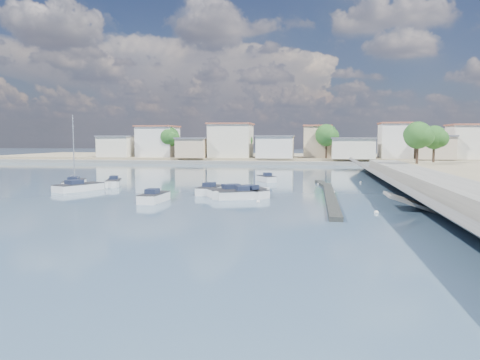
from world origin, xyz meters
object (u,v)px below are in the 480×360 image
(motorboat_b, at_px, (212,190))
(motorboat_e, at_px, (81,187))
(sailboat, at_px, (75,183))
(motorboat_a, at_px, (155,198))
(motorboat_d, at_px, (236,195))
(motorboat_f, at_px, (266,179))
(motorboat_g, at_px, (114,183))
(motorboat_h, at_px, (240,193))
(motorboat_c, at_px, (246,193))

(motorboat_b, distance_m, motorboat_e, 15.36)
(sailboat, bearing_deg, motorboat_a, -39.26)
(motorboat_d, relative_size, motorboat_f, 1.26)
(motorboat_a, distance_m, motorboat_b, 8.02)
(motorboat_b, relative_size, motorboat_g, 1.02)
(motorboat_g, bearing_deg, motorboat_e, -107.33)
(motorboat_e, bearing_deg, motorboat_f, 36.85)
(motorboat_e, relative_size, motorboat_g, 1.27)
(motorboat_f, bearing_deg, motorboat_a, -110.10)
(motorboat_b, xyz_separation_m, motorboat_g, (-13.74, 5.71, 0.00))
(motorboat_a, height_order, motorboat_h, same)
(motorboat_c, xyz_separation_m, motorboat_h, (-0.69, 0.44, -0.00))
(motorboat_f, relative_size, sailboat, 0.41)
(motorboat_e, bearing_deg, motorboat_h, -7.20)
(sailboat, bearing_deg, motorboat_c, -17.53)
(sailboat, bearing_deg, motorboat_d, -22.04)
(motorboat_c, height_order, motorboat_g, same)
(motorboat_g, bearing_deg, motorboat_h, -23.77)
(motorboat_a, xyz_separation_m, motorboat_g, (-9.85, 12.72, 0.00))
(motorboat_c, xyz_separation_m, motorboat_g, (-17.77, 7.96, 0.00))
(motorboat_c, distance_m, motorboat_g, 19.47)
(motorboat_a, height_order, motorboat_b, same)
(motorboat_d, distance_m, motorboat_g, 19.63)
(motorboat_f, xyz_separation_m, sailboat, (-22.63, -10.41, 0.04))
(motorboat_e, distance_m, motorboat_h, 18.84)
(motorboat_c, xyz_separation_m, motorboat_d, (-0.69, -1.71, -0.00))
(motorboat_d, bearing_deg, motorboat_b, 130.10)
(motorboat_b, distance_m, motorboat_c, 4.62)
(motorboat_d, relative_size, motorboat_e, 0.77)
(motorboat_e, distance_m, motorboat_g, 5.41)
(motorboat_h, height_order, sailboat, sailboat)
(motorboat_b, xyz_separation_m, motorboat_h, (3.34, -1.82, 0.00))
(motorboat_a, xyz_separation_m, motorboat_b, (3.89, 7.01, -0.00))
(motorboat_c, bearing_deg, motorboat_d, -111.96)
(motorboat_e, distance_m, motorboat_f, 24.50)
(motorboat_e, bearing_deg, motorboat_a, -33.41)
(motorboat_a, distance_m, sailboat, 18.71)
(motorboat_h, bearing_deg, motorboat_a, -144.29)
(motorboat_f, height_order, sailboat, sailboat)
(motorboat_g, bearing_deg, motorboat_d, -29.53)
(motorboat_a, bearing_deg, sailboat, 140.74)
(motorboat_d, height_order, motorboat_h, same)
(motorboat_h, bearing_deg, motorboat_f, 86.94)
(motorboat_d, bearing_deg, motorboat_f, 87.28)
(motorboat_b, bearing_deg, motorboat_h, -28.54)
(motorboat_b, distance_m, sailboat, 19.01)
(motorboat_d, bearing_deg, motorboat_c, 68.04)
(motorboat_a, xyz_separation_m, motorboat_c, (7.92, 4.76, 0.00))
(motorboat_a, xyz_separation_m, motorboat_d, (7.23, 3.05, -0.00))
(motorboat_c, bearing_deg, motorboat_b, 150.80)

